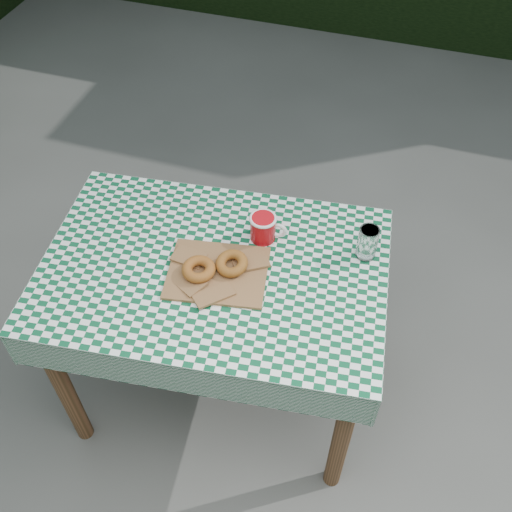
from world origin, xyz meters
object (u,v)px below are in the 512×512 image
at_px(paper_bag, 217,272).
at_px(drinking_glass, 367,243).
at_px(coffee_mug, 263,228).
at_px(table, 219,334).

distance_m(paper_bag, drinking_glass, 0.48).
distance_m(coffee_mug, drinking_glass, 0.34).
xyz_separation_m(paper_bag, coffee_mug, (0.09, 0.19, 0.04)).
xyz_separation_m(paper_bag, drinking_glass, (0.43, 0.22, 0.05)).
bearing_deg(paper_bag, drinking_glass, 27.04).
bearing_deg(table, drinking_glass, 16.93).
bearing_deg(table, paper_bag, -49.05).
bearing_deg(paper_bag, coffee_mug, 64.97).
bearing_deg(drinking_glass, paper_bag, -152.96).
xyz_separation_m(table, paper_bag, (0.02, -0.02, 0.39)).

